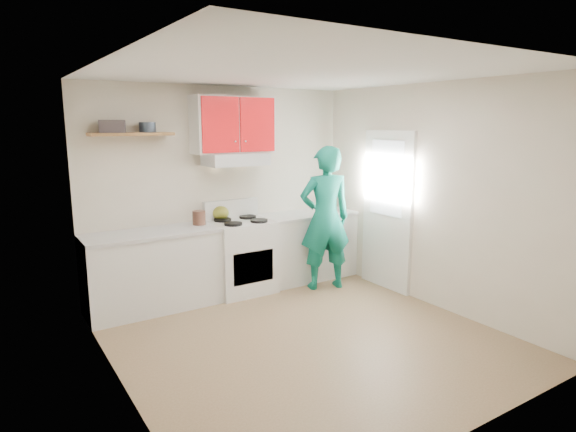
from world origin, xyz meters
TOP-DOWN VIEW (x-y plane):
  - floor at (0.00, 0.00)m, footprint 3.80×3.80m
  - ceiling at (0.00, 0.00)m, footprint 3.60×3.80m
  - back_wall at (0.00, 1.90)m, footprint 3.60×0.04m
  - front_wall at (0.00, -1.90)m, footprint 3.60×0.04m
  - left_wall at (-1.80, 0.00)m, footprint 0.04×3.80m
  - right_wall at (1.80, 0.00)m, footprint 0.04×3.80m
  - door at (1.78, 0.70)m, footprint 0.05×0.85m
  - door_glass at (1.75, 0.70)m, footprint 0.01×0.55m
  - counter_left at (-1.04, 1.60)m, footprint 1.52×0.60m
  - counter_right at (1.14, 1.60)m, footprint 1.32×0.60m
  - stove at (0.10, 1.57)m, footprint 0.76×0.65m
  - range_hood at (0.10, 1.68)m, footprint 0.76×0.44m
  - upper_cabinets at (0.10, 1.73)m, footprint 1.02×0.33m
  - shelf at (-1.15, 1.75)m, footprint 0.90×0.30m
  - books at (-1.35, 1.75)m, footprint 0.31×0.26m
  - tin at (-0.97, 1.75)m, footprint 0.25×0.25m
  - kettle at (-0.07, 1.80)m, footprint 0.24×0.24m
  - crock at (-0.42, 1.67)m, footprint 0.20×0.20m
  - cutting_board at (1.09, 1.48)m, footprint 0.38×0.32m
  - silicone_mat at (1.35, 1.50)m, footprint 0.32×0.27m
  - person at (1.08, 1.11)m, footprint 0.78×0.62m

SIDE VIEW (x-z plane):
  - floor at x=0.00m, z-range 0.00..0.00m
  - counter_left at x=-1.04m, z-range 0.00..0.90m
  - counter_right at x=1.14m, z-range 0.00..0.90m
  - stove at x=0.10m, z-range 0.00..0.92m
  - silicone_mat at x=1.35m, z-range 0.90..0.91m
  - cutting_board at x=1.09m, z-range 0.90..0.92m
  - person at x=1.08m, z-range 0.00..1.86m
  - crock at x=-0.42m, z-range 0.90..1.09m
  - kettle at x=-0.07m, z-range 0.92..1.10m
  - door at x=1.78m, z-range 0.00..2.05m
  - back_wall at x=0.00m, z-range 0.00..2.60m
  - front_wall at x=0.00m, z-range 0.00..2.60m
  - left_wall at x=-1.80m, z-range 0.00..2.60m
  - right_wall at x=1.80m, z-range 0.00..2.60m
  - door_glass at x=1.75m, z-range 0.98..1.92m
  - range_hood at x=0.10m, z-range 1.62..1.77m
  - shelf at x=-1.15m, z-range 2.00..2.04m
  - tin at x=-0.97m, z-range 2.04..2.15m
  - books at x=-1.35m, z-range 2.04..2.17m
  - upper_cabinets at x=0.10m, z-range 1.77..2.47m
  - ceiling at x=0.00m, z-range 2.58..2.62m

